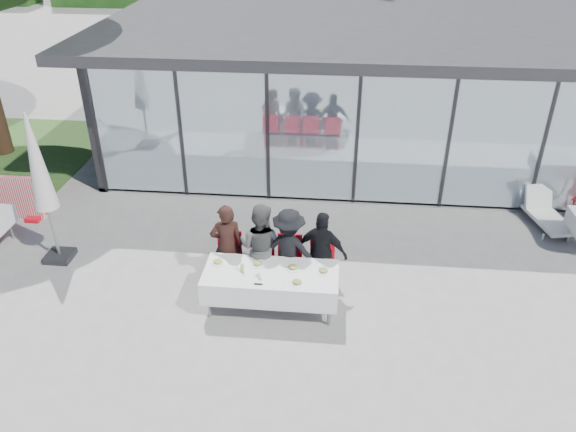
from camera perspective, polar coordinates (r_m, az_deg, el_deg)
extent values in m
plane|color=gray|center=(9.70, 0.43, -9.98)|extent=(90.00, 90.00, 0.00)
cube|color=gray|center=(16.63, 9.95, 7.89)|extent=(14.00, 8.00, 0.10)
cube|color=black|center=(19.87, 9.75, 16.31)|extent=(14.00, 0.20, 3.20)
cube|color=black|center=(16.99, -14.08, 13.49)|extent=(0.20, 8.00, 3.20)
cube|color=silver|center=(12.39, 11.54, 7.54)|extent=(13.60, 0.06, 3.10)
cube|color=#2D2D30|center=(15.31, 11.16, 18.68)|extent=(14.80, 8.80, 0.24)
cube|color=#262628|center=(13.47, -18.87, 8.38)|extent=(0.08, 0.10, 3.10)
cube|color=#262628|center=(12.81, -10.81, 8.38)|extent=(0.08, 0.10, 3.10)
cube|color=#262628|center=(12.42, -2.06, 8.20)|extent=(0.08, 0.10, 3.10)
cube|color=#262628|center=(12.32, 7.01, 7.81)|extent=(0.08, 0.10, 3.10)
cube|color=#262628|center=(12.53, 15.99, 7.24)|extent=(0.08, 0.10, 3.10)
cube|color=#262628|center=(13.03, 24.44, 6.53)|extent=(0.08, 0.10, 3.10)
cube|color=red|center=(15.08, 0.81, 7.62)|extent=(0.45, 0.45, 0.90)
cube|color=red|center=(15.51, 6.56, 8.07)|extent=(0.45, 0.45, 0.90)
cube|color=red|center=(15.31, 16.01, 6.76)|extent=(0.45, 0.45, 0.90)
cube|color=red|center=(16.42, 22.57, 7.18)|extent=(0.45, 0.45, 0.90)
cube|color=white|center=(9.51, -1.74, -6.74)|extent=(2.26, 0.96, 0.42)
cylinder|color=gray|center=(9.52, -8.03, -8.47)|extent=(0.06, 0.06, 0.71)
cylinder|color=gray|center=(9.30, 4.22, -9.29)|extent=(0.06, 0.06, 0.71)
cylinder|color=gray|center=(10.06, -7.16, -6.00)|extent=(0.06, 0.06, 0.71)
cylinder|color=gray|center=(9.85, 4.36, -6.71)|extent=(0.06, 0.06, 0.71)
imported|color=black|center=(10.00, -6.20, -2.99)|extent=(0.72, 0.72, 1.62)
cube|color=red|center=(10.22, -6.07, -4.60)|extent=(0.44, 0.44, 0.05)
cube|color=red|center=(10.24, -5.93, -2.82)|extent=(0.44, 0.04, 0.55)
cylinder|color=red|center=(10.25, -7.18, -6.19)|extent=(0.04, 0.04, 0.43)
cylinder|color=red|center=(10.18, -5.19, -6.33)|extent=(0.04, 0.04, 0.43)
cylinder|color=red|center=(10.53, -6.78, -5.03)|extent=(0.04, 0.04, 0.43)
cylinder|color=red|center=(10.47, -4.84, -5.16)|extent=(0.04, 0.04, 0.43)
imported|color=#555555|center=(9.90, -2.82, -3.09)|extent=(0.98, 0.98, 1.66)
cube|color=red|center=(10.13, -2.75, -4.81)|extent=(0.44, 0.44, 0.05)
cube|color=red|center=(10.15, -2.62, -3.01)|extent=(0.44, 0.04, 0.55)
cylinder|color=red|center=(10.15, -3.87, -6.42)|extent=(0.04, 0.04, 0.43)
cylinder|color=red|center=(10.10, -1.84, -6.55)|extent=(0.04, 0.04, 0.43)
cylinder|color=red|center=(10.43, -3.56, -5.24)|extent=(0.04, 0.04, 0.43)
cylinder|color=red|center=(10.39, -1.59, -5.36)|extent=(0.04, 0.04, 0.43)
imported|color=black|center=(9.87, 0.09, -3.46)|extent=(1.17, 1.17, 1.57)
cube|color=red|center=(10.07, 0.10, -4.98)|extent=(0.44, 0.44, 0.05)
cube|color=red|center=(10.10, 0.21, -3.17)|extent=(0.44, 0.04, 0.55)
cylinder|color=red|center=(10.08, -1.03, -6.60)|extent=(0.04, 0.04, 0.43)
cylinder|color=red|center=(10.06, 1.03, -6.72)|extent=(0.04, 0.04, 0.43)
cylinder|color=red|center=(10.37, -0.80, -5.41)|extent=(0.04, 0.04, 0.43)
cylinder|color=red|center=(10.35, 1.19, -5.52)|extent=(0.04, 0.04, 0.43)
imported|color=black|center=(9.84, 3.49, -3.68)|extent=(1.14, 1.14, 1.55)
cube|color=red|center=(10.05, 3.44, -5.16)|extent=(0.44, 0.44, 0.05)
cube|color=red|center=(10.07, 3.53, -3.34)|extent=(0.44, 0.04, 0.55)
cylinder|color=red|center=(10.05, 2.32, -6.79)|extent=(0.04, 0.04, 0.43)
cylinder|color=red|center=(10.04, 4.38, -6.90)|extent=(0.04, 0.04, 0.43)
cylinder|color=red|center=(10.33, 2.44, -5.59)|extent=(0.04, 0.04, 0.43)
cylinder|color=red|center=(10.33, 4.45, -5.70)|extent=(0.04, 0.04, 0.43)
cylinder|color=white|center=(9.67, -7.13, -4.73)|extent=(0.25, 0.25, 0.01)
ellipsoid|color=#D1AE53|center=(9.65, -7.14, -4.56)|extent=(0.15, 0.15, 0.05)
cylinder|color=white|center=(9.57, -3.12, -4.94)|extent=(0.25, 0.25, 0.01)
ellipsoid|color=#4C712A|center=(9.55, -3.12, -4.77)|extent=(0.15, 0.15, 0.05)
cylinder|color=white|center=(9.46, 0.50, -5.32)|extent=(0.25, 0.25, 0.01)
ellipsoid|color=#D1AE53|center=(9.45, 0.50, -5.15)|extent=(0.15, 0.15, 0.05)
cylinder|color=white|center=(9.40, 3.62, -5.67)|extent=(0.25, 0.25, 0.01)
ellipsoid|color=#4C712A|center=(9.38, 3.62, -5.51)|extent=(0.15, 0.15, 0.05)
cylinder|color=white|center=(9.13, 0.91, -6.85)|extent=(0.25, 0.25, 0.01)
ellipsoid|color=#4C712A|center=(9.11, 0.91, -6.68)|extent=(0.15, 0.15, 0.05)
cylinder|color=#91AF49|center=(9.38, -4.68, -5.32)|extent=(0.06, 0.06, 0.15)
cylinder|color=silver|center=(9.24, -2.94, -6.03)|extent=(0.07, 0.07, 0.10)
cube|color=black|center=(9.12, -3.02, -6.92)|extent=(0.14, 0.03, 0.01)
cylinder|color=gray|center=(12.79, -26.44, -0.67)|extent=(0.05, 0.05, 0.72)
cylinder|color=gray|center=(12.79, 26.86, -0.79)|extent=(0.05, 0.05, 0.72)
cylinder|color=red|center=(13.88, 26.96, 0.90)|extent=(0.04, 0.04, 0.43)
cube|color=black|center=(11.87, -22.16, -3.78)|extent=(0.50, 0.50, 0.12)
cylinder|color=gray|center=(11.25, -23.41, 1.69)|extent=(0.06, 0.06, 2.70)
cone|color=beige|center=(10.95, -24.18, 5.04)|extent=(0.44, 0.44, 1.84)
cube|color=red|center=(13.55, -26.45, 1.72)|extent=(1.40, 0.12, 1.00)
cube|color=red|center=(13.50, -24.21, -0.02)|extent=(0.30, 0.45, 0.10)
cube|color=silver|center=(13.17, 24.97, -0.32)|extent=(0.88, 1.40, 0.08)
cube|color=silver|center=(13.46, 24.10, 1.85)|extent=(0.64, 0.39, 0.54)
cylinder|color=silver|center=(12.69, 24.49, -1.95)|extent=(0.04, 0.04, 0.14)
cylinder|color=silver|center=(12.87, 26.59, -2.03)|extent=(0.04, 0.04, 0.14)
cylinder|color=silver|center=(13.60, 23.25, 0.51)|extent=(0.04, 0.04, 0.14)
cylinder|color=silver|center=(13.76, 25.23, 0.40)|extent=(0.04, 0.04, 0.14)
cylinder|color=#382316|center=(21.04, 5.23, 15.69)|extent=(0.44, 0.44, 2.00)
cube|color=#385926|center=(17.37, -26.83, 5.83)|extent=(5.00, 5.00, 0.02)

